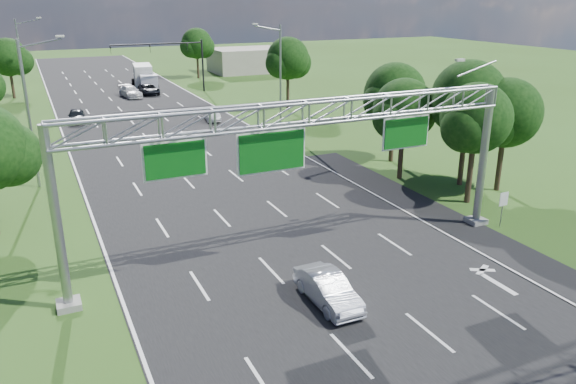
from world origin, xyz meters
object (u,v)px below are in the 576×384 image
traffic_signal (177,54)px  silver_sedan (328,289)px  sign_gantry (307,125)px  regulatory_sign (503,202)px  box_truck (144,77)px

traffic_signal → silver_sedan: traffic_signal is taller
sign_gantry → traffic_signal: 53.51m
sign_gantry → regulatory_sign: (12.07, -1.02, -5.38)m
traffic_signal → silver_sedan: bearing=-98.2°
silver_sedan → box_truck: size_ratio=0.48×
sign_gantry → box_truck: sign_gantry is taller
sign_gantry → traffic_signal: sign_gantry is taller
regulatory_sign → box_truck: (-8.21, 60.80, 0.01)m
sign_gantry → regulatory_sign: sign_gantry is taller
regulatory_sign → box_truck: bearing=97.7°
sign_gantry → box_truck: (3.86, 59.78, -5.38)m
sign_gantry → box_truck: 60.15m
silver_sedan → box_truck: 64.28m
silver_sedan → box_truck: (4.95, 64.09, 0.84)m
sign_gantry → silver_sedan: sign_gantry is taller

